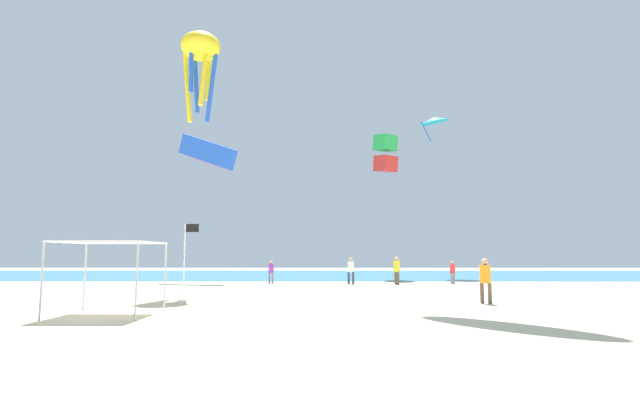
{
  "coord_description": "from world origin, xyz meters",
  "views": [
    {
      "loc": [
        0.95,
        -16.63,
        2.1
      ],
      "look_at": [
        0.79,
        15.37,
        5.78
      ],
      "focal_mm": 26.4,
      "sensor_mm": 36.0,
      "label": 1
    }
  ],
  "objects_px": {
    "person_far_shore": "(485,277)",
    "kite_box_green": "(385,153)",
    "person_central": "(397,268)",
    "banner_flag": "(186,255)",
    "kite_parafoil_blue": "(207,152)",
    "kite_octopus_yellow": "(201,51)",
    "person_near_tent": "(453,270)",
    "canopy_tent": "(110,245)",
    "kite_delta_teal": "(434,120)",
    "person_leftmost": "(271,270)",
    "person_rightmost": "(351,268)"
  },
  "relations": [
    {
      "from": "kite_octopus_yellow",
      "to": "kite_box_green",
      "type": "bearing_deg",
      "value": -10.85
    },
    {
      "from": "person_leftmost",
      "to": "banner_flag",
      "type": "height_order",
      "value": "banner_flag"
    },
    {
      "from": "person_central",
      "to": "banner_flag",
      "type": "relative_size",
      "value": 0.57
    },
    {
      "from": "banner_flag",
      "to": "person_far_shore",
      "type": "bearing_deg",
      "value": 1.4
    },
    {
      "from": "person_far_shore",
      "to": "banner_flag",
      "type": "bearing_deg",
      "value": 42.02
    },
    {
      "from": "banner_flag",
      "to": "kite_box_green",
      "type": "distance_m",
      "value": 25.57
    },
    {
      "from": "person_far_shore",
      "to": "person_near_tent",
      "type": "bearing_deg",
      "value": -59.03
    },
    {
      "from": "person_near_tent",
      "to": "kite_octopus_yellow",
      "type": "distance_m",
      "value": 22.1
    },
    {
      "from": "person_far_shore",
      "to": "kite_parafoil_blue",
      "type": "bearing_deg",
      "value": -4.75
    },
    {
      "from": "kite_octopus_yellow",
      "to": "canopy_tent",
      "type": "bearing_deg",
      "value": -153.97
    },
    {
      "from": "person_near_tent",
      "to": "person_rightmost",
      "type": "relative_size",
      "value": 0.87
    },
    {
      "from": "person_near_tent",
      "to": "kite_octopus_yellow",
      "type": "relative_size",
      "value": 0.31
    },
    {
      "from": "kite_box_green",
      "to": "person_leftmost",
      "type": "bearing_deg",
      "value": -177.14
    },
    {
      "from": "banner_flag",
      "to": "kite_box_green",
      "type": "relative_size",
      "value": 0.98
    },
    {
      "from": "person_central",
      "to": "kite_parafoil_blue",
      "type": "bearing_deg",
      "value": -126.79
    },
    {
      "from": "person_near_tent",
      "to": "kite_parafoil_blue",
      "type": "relative_size",
      "value": 0.31
    },
    {
      "from": "person_far_shore",
      "to": "kite_box_green",
      "type": "relative_size",
      "value": 0.55
    },
    {
      "from": "kite_octopus_yellow",
      "to": "kite_parafoil_blue",
      "type": "xyz_separation_m",
      "value": [
        -2.16,
        10.88,
        -3.53
      ]
    },
    {
      "from": "kite_box_green",
      "to": "kite_octopus_yellow",
      "type": "bearing_deg",
      "value": -164.27
    },
    {
      "from": "canopy_tent",
      "to": "banner_flag",
      "type": "relative_size",
      "value": 0.92
    },
    {
      "from": "person_central",
      "to": "banner_flag",
      "type": "bearing_deg",
      "value": -62.49
    },
    {
      "from": "person_near_tent",
      "to": "kite_parafoil_blue",
      "type": "xyz_separation_m",
      "value": [
        -18.39,
        2.96,
        9.21
      ]
    },
    {
      "from": "person_leftmost",
      "to": "kite_parafoil_blue",
      "type": "relative_size",
      "value": 0.31
    },
    {
      "from": "person_central",
      "to": "banner_flag",
      "type": "height_order",
      "value": "banner_flag"
    },
    {
      "from": "person_rightmost",
      "to": "kite_octopus_yellow",
      "type": "bearing_deg",
      "value": -115.87
    },
    {
      "from": "person_far_shore",
      "to": "kite_box_green",
      "type": "xyz_separation_m",
      "value": [
        -1.35,
        20.76,
        9.88
      ]
    },
    {
      "from": "kite_parafoil_blue",
      "to": "canopy_tent",
      "type": "bearing_deg",
      "value": -64.03
    },
    {
      "from": "person_near_tent",
      "to": "kite_box_green",
      "type": "height_order",
      "value": "kite_box_green"
    },
    {
      "from": "canopy_tent",
      "to": "kite_box_green",
      "type": "height_order",
      "value": "kite_box_green"
    },
    {
      "from": "person_near_tent",
      "to": "kite_box_green",
      "type": "relative_size",
      "value": 0.47
    },
    {
      "from": "person_rightmost",
      "to": "kite_parafoil_blue",
      "type": "height_order",
      "value": "kite_parafoil_blue"
    },
    {
      "from": "kite_delta_teal",
      "to": "kite_box_green",
      "type": "distance_m",
      "value": 6.76
    },
    {
      "from": "kite_box_green",
      "to": "person_rightmost",
      "type": "bearing_deg",
      "value": -149.87
    },
    {
      "from": "person_leftmost",
      "to": "kite_box_green",
      "type": "bearing_deg",
      "value": -111.01
    },
    {
      "from": "kite_parafoil_blue",
      "to": "person_far_shore",
      "type": "bearing_deg",
      "value": -24.29
    },
    {
      "from": "canopy_tent",
      "to": "person_near_tent",
      "type": "bearing_deg",
      "value": 45.98
    },
    {
      "from": "kite_octopus_yellow",
      "to": "person_far_shore",
      "type": "bearing_deg",
      "value": -82.68
    },
    {
      "from": "banner_flag",
      "to": "kite_delta_teal",
      "type": "xyz_separation_m",
      "value": [
        16.43,
        23.54,
        12.74
      ]
    },
    {
      "from": "banner_flag",
      "to": "kite_delta_teal",
      "type": "distance_m",
      "value": 31.4
    },
    {
      "from": "kite_delta_teal",
      "to": "kite_box_green",
      "type": "relative_size",
      "value": 1.1
    },
    {
      "from": "person_near_tent",
      "to": "person_leftmost",
      "type": "relative_size",
      "value": 1.0
    },
    {
      "from": "person_near_tent",
      "to": "person_central",
      "type": "height_order",
      "value": "person_central"
    },
    {
      "from": "person_central",
      "to": "person_far_shore",
      "type": "bearing_deg",
      "value": -14.1
    },
    {
      "from": "person_far_shore",
      "to": "banner_flag",
      "type": "relative_size",
      "value": 0.57
    },
    {
      "from": "person_central",
      "to": "kite_delta_teal",
      "type": "distance_m",
      "value": 18.15
    },
    {
      "from": "person_leftmost",
      "to": "person_rightmost",
      "type": "distance_m",
      "value": 5.71
    },
    {
      "from": "person_rightmost",
      "to": "kite_delta_teal",
      "type": "relative_size",
      "value": 0.49
    },
    {
      "from": "kite_octopus_yellow",
      "to": "kite_parafoil_blue",
      "type": "relative_size",
      "value": 1.01
    },
    {
      "from": "person_leftmost",
      "to": "person_far_shore",
      "type": "distance_m",
      "value": 17.26
    },
    {
      "from": "kite_parafoil_blue",
      "to": "kite_box_green",
      "type": "bearing_deg",
      "value": 37.75
    }
  ]
}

